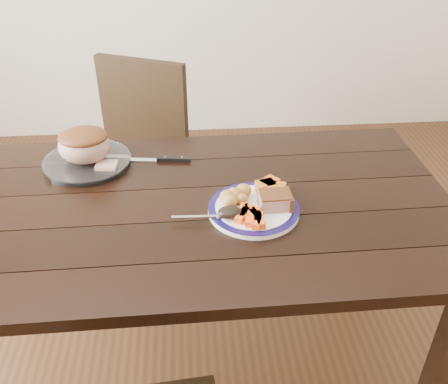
{
  "coord_description": "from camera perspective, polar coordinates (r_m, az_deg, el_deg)",
  "views": [
    {
      "loc": [
        -0.02,
        -1.28,
        1.64
      ],
      "look_at": [
        0.08,
        -0.02,
        0.8
      ],
      "focal_mm": 40.0,
      "sensor_mm": 36.0,
      "label": 1
    }
  ],
  "objects": [
    {
      "name": "pumpkin_wedges",
      "position": [
        1.56,
        5.33,
        0.53
      ],
      "size": [
        0.1,
        0.09,
        0.04
      ],
      "color": "orange",
      "rests_on": "dinner_plate"
    },
    {
      "name": "dining_table",
      "position": [
        1.61,
        -2.9,
        -3.95
      ],
      "size": [
        1.61,
        0.92,
        0.75
      ],
      "rotation": [
        0.0,
        0.0,
        0.02
      ],
      "color": "black",
      "rests_on": "ground"
    },
    {
      "name": "carving_knife",
      "position": [
        1.79,
        -7.03,
        3.75
      ],
      "size": [
        0.32,
        0.06,
        0.01
      ],
      "rotation": [
        0.0,
        0.0,
        -0.12
      ],
      "color": "silver",
      "rests_on": "dining_table"
    },
    {
      "name": "pork_slice",
      "position": [
        1.5,
        5.8,
        -1.01
      ],
      "size": [
        0.1,
        0.08,
        0.04
      ],
      "primitive_type": "cube",
      "rotation": [
        0.0,
        0.0,
        0.04
      ],
      "color": "#A77166",
      "rests_on": "dinner_plate"
    },
    {
      "name": "plate_rim",
      "position": [
        1.51,
        3.41,
        -1.77
      ],
      "size": [
        0.28,
        0.28,
        0.02
      ],
      "primitive_type": "torus",
      "color": "#130C40",
      "rests_on": "dinner_plate"
    },
    {
      "name": "dinner_plate",
      "position": [
        1.52,
        3.4,
        -2.03
      ],
      "size": [
        0.28,
        0.28,
        0.02
      ],
      "primitive_type": "cylinder",
      "color": "white",
      "rests_on": "dining_table"
    },
    {
      "name": "fork",
      "position": [
        1.46,
        -2.02,
        -2.86
      ],
      "size": [
        0.18,
        0.03,
        0.0
      ],
      "rotation": [
        0.0,
        0.0,
        -0.04
      ],
      "color": "silver",
      "rests_on": "dinner_plate"
    },
    {
      "name": "ground",
      "position": [
        2.08,
        -2.36,
        -18.4
      ],
      "size": [
        4.0,
        4.0,
        0.0
      ],
      "primitive_type": "plane",
      "color": "#472B16",
      "rests_on": "ground"
    },
    {
      "name": "serving_platter",
      "position": [
        1.81,
        -15.32,
        3.25
      ],
      "size": [
        0.29,
        0.29,
        0.02
      ],
      "primitive_type": "cylinder",
      "color": "white",
      "rests_on": "dining_table"
    },
    {
      "name": "carrot_batons",
      "position": [
        1.45,
        3.17,
        -2.77
      ],
      "size": [
        0.09,
        0.12,
        0.02
      ],
      "color": "#FF5515",
      "rests_on": "dinner_plate"
    },
    {
      "name": "chair_far",
      "position": [
        2.31,
        -10.05,
        4.27
      ],
      "size": [
        0.56,
        0.56,
        0.93
      ],
      "rotation": [
        0.0,
        0.0,
        2.73
      ],
      "color": "black",
      "rests_on": "ground"
    },
    {
      "name": "cut_slice",
      "position": [
        1.74,
        -13.25,
        2.94
      ],
      "size": [
        0.08,
        0.06,
        0.02
      ],
      "primitive_type": "cube",
      "rotation": [
        0.0,
        0.0,
        -0.1
      ],
      "color": "tan",
      "rests_on": "serving_platter"
    },
    {
      "name": "roasted_potatoes",
      "position": [
        1.52,
        1.25,
        -0.42
      ],
      "size": [
        0.1,
        0.09,
        0.04
      ],
      "color": "gold",
      "rests_on": "dinner_plate"
    },
    {
      "name": "roast_joint",
      "position": [
        1.78,
        -15.64,
        5.09
      ],
      "size": [
        0.18,
        0.15,
        0.12
      ],
      "primitive_type": "ellipsoid",
      "color": "tan",
      "rests_on": "serving_platter"
    },
    {
      "name": "dark_mushroom",
      "position": [
        1.45,
        0.66,
        -2.32
      ],
      "size": [
        0.07,
        0.05,
        0.03
      ],
      "primitive_type": "ellipsoid",
      "color": "black",
      "rests_on": "dinner_plate"
    }
  ]
}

